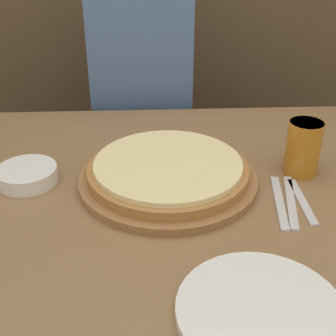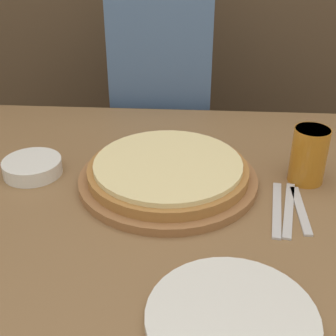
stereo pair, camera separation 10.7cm
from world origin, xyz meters
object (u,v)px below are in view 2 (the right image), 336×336
Objects in this scene: dinner_plate at (232,319)px; fork at (277,209)px; side_bowl at (32,167)px; dinner_knife at (289,209)px; pizza_on_board at (168,173)px; beer_glass at (309,153)px; diner_person at (162,104)px; spoon at (301,210)px.

dinner_plate reaches higher than fork.
side_bowl is 0.58m from fork.
pizza_on_board is at bearing 160.27° from dinner_knife.
beer_glass is 0.63× the size of fork.
pizza_on_board is 0.31× the size of diner_person.
fork is 0.05m from spoon.
spoon is at bearing -18.14° from pizza_on_board.
pizza_on_board is 0.30m from spoon.
diner_person is (-0.30, 0.69, -0.05)m from fork.
pizza_on_board is at bearing 161.86° from spoon.
dinner_knife is (0.26, -0.09, -0.02)m from pizza_on_board.
dinner_plate is 1.02m from diner_person.
diner_person is at bearing 124.25° from beer_glass.
dinner_plate is 1.53× the size of spoon.
fork is 1.00× the size of dinner_knife.
beer_glass reaches higher than dinner_knife.
spoon is at bearing 62.82° from dinner_plate.
diner_person is (0.27, 0.57, -0.06)m from side_bowl.
beer_glass is 0.49× the size of dinner_plate.
dinner_knife is at bearing -113.97° from beer_glass.
fork and spoon have the same top height.
beer_glass reaches higher than fork.
fork is at bearing -21.62° from pizza_on_board.
fork is 0.02m from dinner_knife.
side_bowl is 0.60m from dinner_knife.
pizza_on_board is 0.33m from beer_glass.
dinner_plate is at bearing -79.44° from diner_person.
fork is (0.24, -0.09, -0.02)m from pizza_on_board.
side_bowl is at bearing -178.94° from beer_glass.
side_bowl is (-0.45, 0.43, 0.01)m from dinner_plate.
pizza_on_board reaches higher than dinner_knife.
pizza_on_board is at bearing 158.38° from fork.
fork is at bearing 180.00° from spoon.
pizza_on_board is 2.95× the size of side_bowl.
spoon is (0.02, 0.00, 0.00)m from dinner_knife.
dinner_plate is 0.63m from side_bowl.
spoon is (0.05, 0.00, 0.00)m from fork.
side_bowl is 0.67× the size of fork.
diner_person reaches higher than dinner_knife.
beer_glass reaches higher than side_bowl.
spoon is (0.62, -0.12, -0.02)m from side_bowl.
spoon is 0.77m from diner_person.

